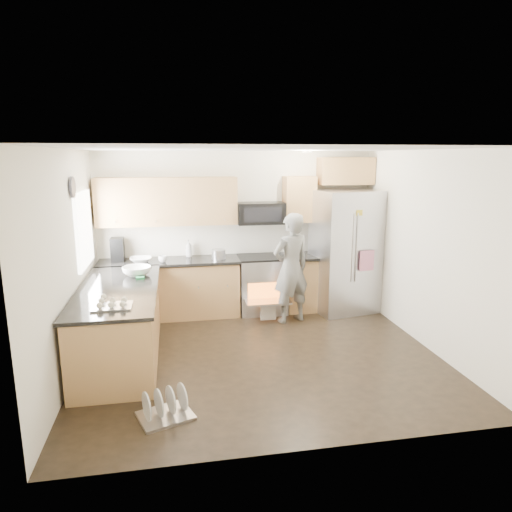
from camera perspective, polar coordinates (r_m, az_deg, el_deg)
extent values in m
plane|color=black|center=(6.04, 0.52, -12.25)|extent=(4.50, 4.50, 0.00)
cube|color=white|center=(7.56, -2.33, 3.10)|extent=(4.50, 0.04, 2.60)
cube|color=white|center=(3.75, 6.37, -6.60)|extent=(4.50, 0.04, 2.60)
cube|color=white|center=(5.66, -22.45, -0.99)|extent=(0.04, 4.00, 2.60)
cube|color=white|center=(6.43, 20.63, 0.67)|extent=(0.04, 4.00, 2.60)
cube|color=white|center=(5.49, 0.57, 13.25)|extent=(4.50, 4.00, 0.04)
cube|color=white|center=(6.57, -20.71, 3.12)|extent=(0.04, 1.00, 1.00)
cylinder|color=#FFF0CC|center=(6.78, 6.44, 12.87)|extent=(0.14, 0.14, 0.02)
cylinder|color=#474754|center=(5.97, -21.96, 7.98)|extent=(0.03, 0.26, 0.26)
cube|color=#A77542|center=(7.39, -10.63, -4.21)|extent=(2.15, 0.60, 0.87)
cube|color=black|center=(7.26, -10.78, -0.67)|extent=(2.19, 0.64, 0.04)
cube|color=#A77542|center=(7.67, 5.48, -3.45)|extent=(0.50, 0.60, 0.87)
cube|color=black|center=(7.54, 5.57, -0.03)|extent=(0.54, 0.64, 0.04)
cube|color=#A77542|center=(7.26, -11.03, 6.72)|extent=(2.16, 0.33, 0.74)
cube|color=#A77542|center=(7.54, 5.42, 7.09)|extent=(0.50, 0.33, 0.74)
cube|color=#A77542|center=(7.76, 11.13, 10.39)|extent=(0.90, 0.33, 0.44)
imported|color=silver|center=(7.19, -14.19, -0.48)|extent=(0.33, 0.33, 0.08)
imported|color=silver|center=(7.44, -8.41, 0.95)|extent=(0.11, 0.11, 0.27)
imported|color=silver|center=(7.13, -11.60, -0.37)|extent=(0.13, 0.13, 0.10)
cylinder|color=#B7B7BC|center=(7.23, -4.71, 0.22)|extent=(0.22, 0.22, 0.15)
cube|color=black|center=(7.35, -16.93, 0.78)|extent=(0.19, 0.24, 0.36)
cylinder|color=#B7B7BC|center=(7.63, 4.98, 0.60)|extent=(0.10, 0.10, 0.08)
cube|color=#A77542|center=(6.05, -16.62, -8.27)|extent=(0.90, 2.30, 0.87)
cube|color=black|center=(5.91, -16.90, -4.00)|extent=(0.96, 2.36, 0.04)
imported|color=white|center=(6.42, -14.67, -1.82)|extent=(0.39, 0.39, 0.12)
cube|color=green|center=(6.22, -14.28, -2.69)|extent=(0.11, 0.08, 0.03)
cube|color=#B7B7BC|center=(5.16, -17.55, -5.68)|extent=(0.41, 0.31, 0.09)
cube|color=#B7B7BC|center=(7.50, 0.73, -3.64)|extent=(0.76, 0.62, 0.90)
cube|color=black|center=(7.38, 0.74, -0.16)|extent=(0.76, 0.60, 0.03)
cube|color=orange|center=(7.21, 1.21, -4.69)|extent=(0.56, 0.02, 0.34)
cube|color=#B7B7BC|center=(7.09, 1.48, -5.73)|extent=(0.70, 0.34, 0.03)
cube|color=silver|center=(7.08, 1.55, -6.90)|extent=(0.24, 0.03, 0.28)
cube|color=black|center=(7.38, 0.57, 5.39)|extent=(0.76, 0.40, 0.34)
cube|color=#B7B7BC|center=(7.58, 11.06, 0.54)|extent=(1.09, 0.91, 1.99)
cylinder|color=#B7B7BC|center=(7.19, 11.98, 1.00)|extent=(0.03, 0.03, 1.08)
cylinder|color=#B7B7BC|center=(7.21, 12.46, 1.02)|extent=(0.03, 0.03, 1.08)
cube|color=pink|center=(7.33, 13.69, -0.58)|extent=(0.26, 0.05, 0.32)
cube|color=#8699D7|center=(7.08, 10.87, 3.54)|extent=(0.19, 0.04, 0.24)
imported|color=gray|center=(6.97, 4.39, -1.53)|extent=(0.72, 0.58, 1.69)
cube|color=#B7B7BC|center=(4.84, -11.24, -19.00)|extent=(0.61, 0.55, 0.03)
cylinder|color=silver|center=(4.72, -13.51, -17.81)|extent=(0.11, 0.27, 0.28)
cylinder|color=silver|center=(4.74, -12.05, -17.53)|extent=(0.11, 0.27, 0.28)
cylinder|color=silver|center=(4.78, -10.61, -17.25)|extent=(0.11, 0.27, 0.28)
cylinder|color=silver|center=(4.81, -9.20, -16.96)|extent=(0.11, 0.27, 0.28)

